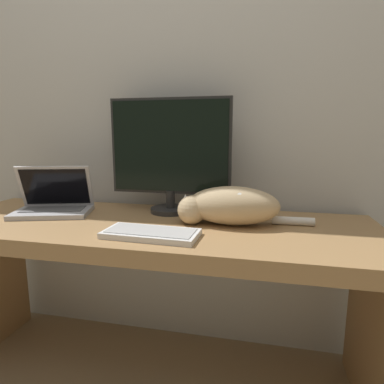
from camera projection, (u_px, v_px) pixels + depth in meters
name	position (u px, v px, depth m)	size (l,w,h in m)	color
wall_back	(172.00, 79.00, 1.52)	(6.40, 0.06, 2.60)	silver
desk	(149.00, 253.00, 1.29)	(1.78, 0.61, 0.70)	#A37A4C
monitor	(170.00, 153.00, 1.39)	(0.54, 0.18, 0.50)	#282828
laptop	(54.00, 204.00, 1.40)	(0.36, 0.29, 0.21)	#B7B7BC
external_keyboard	(151.00, 233.00, 1.09)	(0.33, 0.16, 0.02)	white
cat	(229.00, 205.00, 1.23)	(0.52, 0.19, 0.15)	#D1B284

